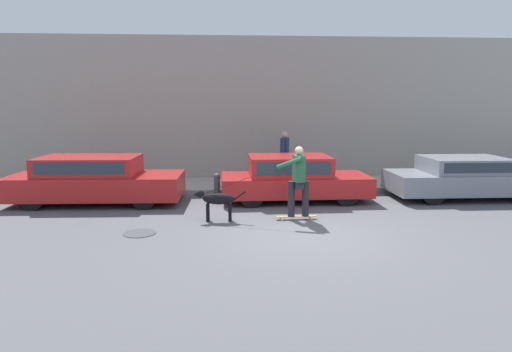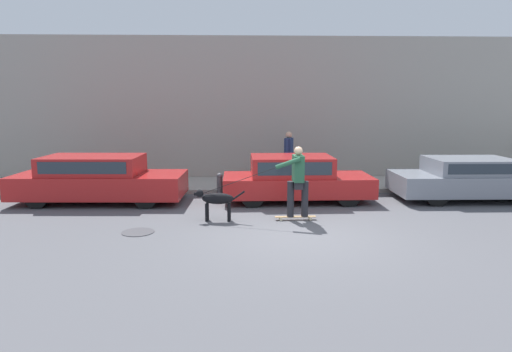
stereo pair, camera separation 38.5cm
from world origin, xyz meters
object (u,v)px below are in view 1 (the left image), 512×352
(parked_car_0, at_px, (95,180))
(dog, at_px, (217,200))
(skateboarder, at_px, (298,179))
(pedestrian_with_bag, at_px, (285,155))
(parked_car_2, at_px, (468,178))
(fire_hydrant, at_px, (217,184))
(parked_car_1, at_px, (293,179))

(parked_car_0, relative_size, dog, 3.91)
(dog, bearing_deg, skateboarder, -175.66)
(parked_car_0, xyz_separation_m, skateboarder, (5.21, -2.10, 0.34))
(skateboarder, bearing_deg, dog, -1.21)
(parked_car_0, relative_size, skateboarder, 1.71)
(pedestrian_with_bag, bearing_deg, parked_car_2, -4.68)
(dog, height_order, fire_hydrant, dog)
(parked_car_0, height_order, skateboarder, skateboarder)
(parked_car_0, bearing_deg, parked_car_2, 2.08)
(parked_car_1, distance_m, pedestrian_with_bag, 2.17)
(parked_car_2, xyz_separation_m, skateboarder, (-5.25, -2.10, 0.39))
(parked_car_2, relative_size, fire_hydrant, 6.72)
(pedestrian_with_bag, bearing_deg, dog, -98.22)
(parked_car_1, distance_m, dog, 2.97)
(parked_car_1, bearing_deg, skateboarder, -96.07)
(parked_car_1, height_order, parked_car_2, parked_car_1)
(dog, bearing_deg, parked_car_1, -130.64)
(dog, relative_size, pedestrian_with_bag, 0.71)
(parked_car_2, distance_m, pedestrian_with_bag, 5.46)
(parked_car_0, relative_size, pedestrian_with_bag, 2.77)
(parked_car_1, relative_size, dog, 3.46)
(parked_car_2, distance_m, skateboarder, 5.67)
(parked_car_1, relative_size, fire_hydrant, 6.05)
(parked_car_1, bearing_deg, parked_car_2, -0.52)
(dog, bearing_deg, pedestrian_with_bag, -112.61)
(parked_car_1, xyz_separation_m, dog, (-2.08, -2.11, -0.12))
(pedestrian_with_bag, height_order, fire_hydrant, pedestrian_with_bag)
(parked_car_0, height_order, parked_car_1, parked_car_0)
(parked_car_1, xyz_separation_m, skateboarder, (-0.20, -2.10, 0.36))
(parked_car_0, bearing_deg, pedestrian_with_bag, 23.40)
(parked_car_0, height_order, dog, parked_car_0)
(parked_car_0, relative_size, fire_hydrant, 6.84)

